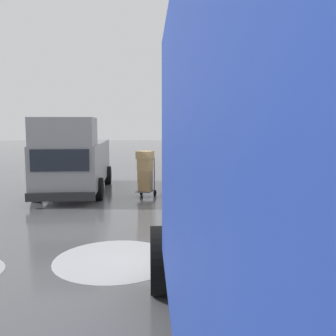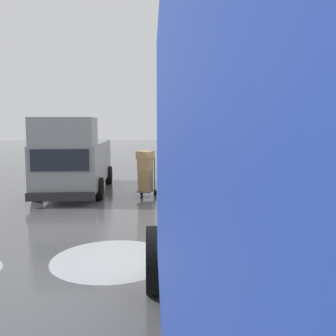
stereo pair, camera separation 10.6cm
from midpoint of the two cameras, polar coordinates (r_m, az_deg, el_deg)
ground_plane at (r=12.54m, az=0.84°, el=-4.31°), size 90.00×90.00×0.00m
slush_patch_under_van at (r=13.54m, az=8.85°, el=-3.55°), size 1.56×1.56×0.01m
slush_patch_mid_street at (r=10.47m, az=7.12°, el=-6.55°), size 2.67×2.67×0.01m
slush_patch_far_side at (r=6.89m, az=-8.53°, el=-13.67°), size 2.18×2.18×0.01m
cargo_van_parked_right at (r=13.38m, az=-14.35°, el=1.28°), size 2.21×5.35×2.60m
shopping_cart_vendor at (r=12.35m, az=0.47°, el=-1.80°), size 0.58×0.84×1.04m
hand_dolly_boxes at (r=12.22m, az=-3.75°, el=-0.46°), size 0.71×0.83×1.53m
pedestrian_pink_side at (r=12.34m, az=7.22°, el=2.82°), size 1.04×1.04×2.15m
pedestrian_black_side at (r=13.34m, az=5.23°, el=3.13°), size 1.04×1.04×2.15m
pedestrian_white_side at (r=10.98m, az=4.53°, el=2.45°), size 1.04×1.04×2.15m
street_lamp at (r=11.08m, az=22.29°, el=6.09°), size 0.28×0.28×3.86m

